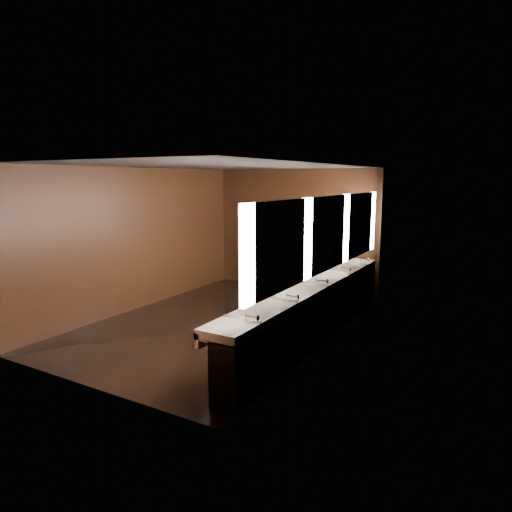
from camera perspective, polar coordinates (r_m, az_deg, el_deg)
The scene contains 10 objects.
floor at distance 8.40m, azimuth -4.15°, elevation -8.26°, with size 6.00×6.00×0.00m, color black.
ceiling at distance 8.00m, azimuth -4.40°, elevation 11.19°, with size 4.00×6.00×0.02m, color #2D2D2B.
wall_back at distance 10.67m, azimuth 4.86°, elevation 3.27°, with size 4.00×0.02×2.80m, color black.
wall_front at distance 5.90m, azimuth -20.96°, elevation -2.57°, with size 4.00×0.02×2.80m, color black.
wall_left at distance 9.35m, azimuth -14.46°, elevation 2.09°, with size 0.02×6.00×2.80m, color black.
wall_right at distance 7.16m, azimuth 9.06°, elevation 0.03°, with size 0.02×6.00×2.80m, color black.
sink_counter at distance 7.44m, azimuth 7.38°, elevation -6.72°, with size 0.55×5.40×1.01m.
mirror_band at distance 7.12m, azimuth 8.99°, elevation 2.82°, with size 0.06×5.03×1.15m.
person at distance 7.52m, azimuth 1.81°, elevation -4.49°, with size 0.54×0.36×1.49m, color #7E9CBC.
trash_bin at distance 5.86m, azimuth -2.85°, elevation -13.53°, with size 0.35×0.35×0.55m, color black.
Camera 1 is at (4.52, -6.59, 2.59)m, focal length 32.00 mm.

